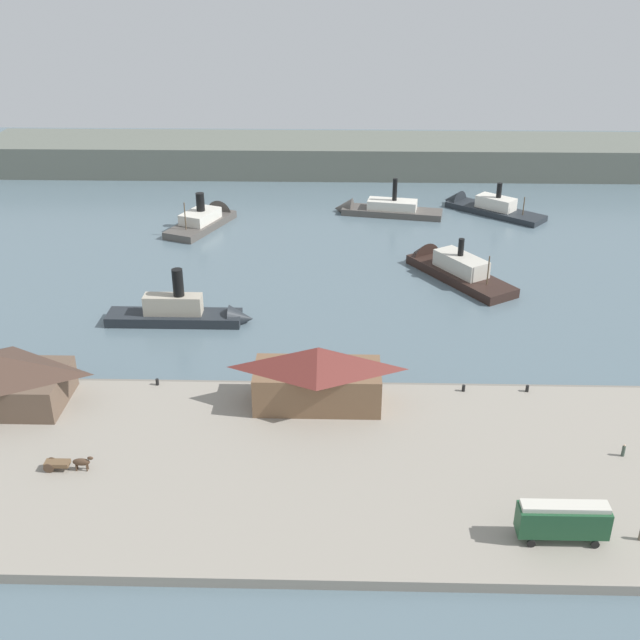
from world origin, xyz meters
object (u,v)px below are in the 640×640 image
ferry_near_quay (189,313)px  ferry_outer_harbor (207,218)px  horse_cart (67,463)px  ferry_approaching_west (449,267)px  pedestrian_near_cart (623,451)px  mooring_post_center_west (157,382)px  mooring_post_west (527,389)px  ferry_shed_west_terminal (317,375)px  ferry_departing_north (379,209)px  mooring_post_center_east (464,388)px  ferry_approaching_east (481,206)px  street_tram (563,519)px

ferry_near_quay → ferry_outer_harbor: ferry_near_quay is taller
horse_cart → ferry_approaching_west: 80.07m
pedestrian_near_cart → mooring_post_center_west: size_ratio=1.78×
pedestrian_near_cart → mooring_post_west: 16.31m
ferry_shed_west_terminal → ferry_departing_north: bearing=81.9°
pedestrian_near_cart → mooring_post_center_east: size_ratio=1.78×
ferry_near_quay → ferry_shed_west_terminal: bearing=-50.1°
ferry_outer_harbor → ferry_approaching_east: 62.01m
mooring_post_center_east → mooring_post_west: 8.50m
street_tram → mooring_post_center_west: size_ratio=9.98×
mooring_post_center_east → ferry_approaching_east: size_ratio=0.04×
mooring_post_center_east → ferry_outer_harbor: (-45.46, 70.07, -0.29)m
ferry_departing_north → ferry_outer_harbor: bearing=-168.1°
ferry_shed_west_terminal → ferry_near_quay: (-21.38, 25.56, -3.75)m
pedestrian_near_cart → ferry_near_quay: bearing=147.8°
horse_cart → ferry_near_quay: 40.91m
street_tram → mooring_post_center_east: 28.97m
mooring_post_west → ferry_near_quay: 53.99m
street_tram → mooring_post_west: bearing=84.3°
pedestrian_near_cart → ferry_departing_north: bearing=104.9°
mooring_post_west → ferry_approaching_east: 81.18m
ferry_approaching_east → ferry_shed_west_terminal: bearing=-112.5°
mooring_post_center_east → mooring_post_center_west: (-41.31, 0.57, 0.00)m
mooring_post_center_east → ferry_shed_west_terminal: bearing=-169.8°
horse_cart → ferry_outer_harbor: bearing=88.7°
ferry_near_quay → ferry_approaching_east: 81.58m
mooring_post_center_east → ferry_outer_harbor: ferry_outer_harbor is taller
mooring_post_center_west → ferry_outer_harbor: bearing=93.4°
ferry_outer_harbor → mooring_post_center_east: bearing=-57.0°
ferry_shed_west_terminal → ferry_departing_north: ferry_shed_west_terminal is taller
mooring_post_center_west → ferry_approaching_west: bearing=43.8°
mooring_post_center_east → mooring_post_center_west: 41.31m
ferry_outer_harbor → ferry_approaching_west: size_ratio=0.87×
ferry_near_quay → mooring_post_center_west: bearing=-91.3°
mooring_post_center_east → mooring_post_west: (8.49, 0.12, 0.00)m
horse_cart → mooring_post_west: horse_cart is taller
street_tram → ferry_approaching_west: (-2.20, 71.84, -2.34)m
ferry_approaching_west → mooring_post_west: bearing=-83.4°
street_tram → ferry_approaching_east: size_ratio=0.39×
ferry_near_quay → ferry_approaching_west: (44.27, 21.44, -0.18)m
ferry_near_quay → ferry_approaching_east: ferry_near_quay is taller
street_tram → ferry_departing_north: size_ratio=0.36×
pedestrian_near_cart → mooring_post_center_east: bearing=139.7°
horse_cart → ferry_departing_north: size_ratio=0.23×
street_tram → pedestrian_near_cart: street_tram is taller
mooring_post_center_east → ferry_approaching_east: bearing=79.1°
mooring_post_west → ferry_outer_harbor: size_ratio=0.04×
horse_cart → mooring_post_center_west: bearing=71.9°
ferry_shed_west_terminal → mooring_post_west: 28.42m
ferry_shed_west_terminal → horse_cart: (-28.02, -14.81, -3.24)m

